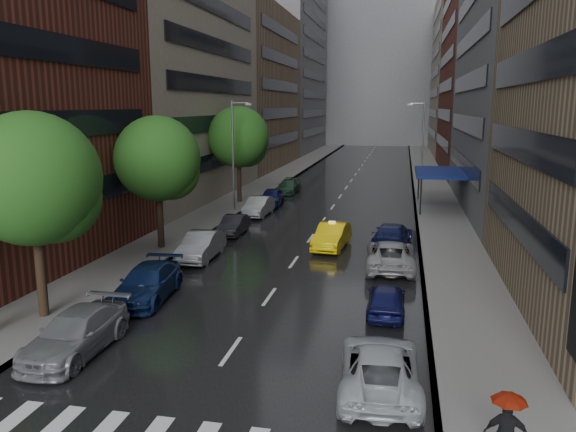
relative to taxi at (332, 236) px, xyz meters
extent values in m
plane|color=gray|center=(-1.72, -19.63, -0.78)|extent=(220.00, 220.00, 0.00)
cube|color=black|center=(-1.72, 30.37, -0.78)|extent=(14.00, 140.00, 0.01)
cube|color=gray|center=(-10.72, 30.37, -0.71)|extent=(4.00, 140.00, 0.15)
cube|color=gray|center=(7.28, 30.37, -0.71)|extent=(4.00, 140.00, 0.15)
cube|color=silver|center=(-6.42, -21.63, -0.77)|extent=(0.55, 2.80, 0.01)
cube|color=gray|center=(-16.72, 16.37, 16.22)|extent=(8.00, 28.00, 34.00)
cube|color=#937A5B|center=(-16.72, 44.37, 10.22)|extent=(8.00, 28.00, 22.00)
cube|color=slate|center=(-16.72, 74.37, 18.22)|extent=(8.00, 32.00, 38.00)
cube|color=slate|center=(13.28, 16.37, 11.22)|extent=(8.00, 28.00, 24.00)
cube|color=maroon|center=(13.28, 44.37, 17.22)|extent=(8.00, 28.00, 36.00)
cube|color=gray|center=(13.28, 74.37, 13.22)|extent=(8.00, 32.00, 28.00)
cube|color=slate|center=(-1.72, 98.37, 15.22)|extent=(40.00, 14.00, 32.00)
cylinder|color=#382619|center=(-10.32, -14.14, 1.58)|extent=(0.40, 0.40, 4.72)
sphere|color=#1E5116|center=(-10.32, -14.14, 5.11)|extent=(5.39, 5.39, 5.39)
cylinder|color=#382619|center=(-10.32, -2.38, 1.47)|extent=(0.40, 0.40, 4.51)
sphere|color=#1E5116|center=(-10.32, -2.38, 4.85)|extent=(5.15, 5.15, 5.15)
cylinder|color=#382619|center=(-10.32, 14.74, 1.62)|extent=(0.40, 0.40, 4.80)
sphere|color=#1E5116|center=(-10.32, 14.74, 5.21)|extent=(5.48, 5.48, 5.48)
imported|color=yellow|center=(0.00, 0.00, 0.00)|extent=(2.08, 4.87, 1.56)
imported|color=gray|center=(-7.12, -16.88, -0.03)|extent=(2.12, 5.19, 1.50)
imported|color=#0F1F49|center=(-7.12, -11.04, -0.01)|extent=(2.60, 5.46, 1.54)
imported|color=gray|center=(-7.12, -4.01, 0.01)|extent=(1.78, 4.81, 1.57)
imported|color=black|center=(-7.12, 2.43, -0.12)|extent=(1.45, 4.02, 1.32)
imported|color=gray|center=(-7.12, 9.29, -0.02)|extent=(1.74, 4.65, 1.52)
imported|color=#0E1243|center=(-7.12, 13.92, -0.01)|extent=(2.08, 4.62, 1.54)
imported|color=#1C3D28|center=(-7.12, 21.41, -0.10)|extent=(2.08, 4.79, 1.37)
imported|color=#B6BAC0|center=(3.68, -17.36, -0.05)|extent=(2.73, 5.42, 1.47)
imported|color=#0E1143|center=(3.68, -10.72, -0.11)|extent=(1.60, 3.95, 1.34)
imported|color=#949398|center=(3.68, -3.82, 0.00)|extent=(2.79, 5.70, 1.56)
imported|color=#0E1441|center=(3.68, 0.92, -0.01)|extent=(2.66, 5.53, 1.55)
imported|color=#AA250D|center=(6.81, -20.97, 1.02)|extent=(0.82, 0.82, 0.72)
cylinder|color=gray|center=(-9.52, 10.37, 3.87)|extent=(0.18, 0.18, 9.00)
cube|color=gray|center=(-8.12, 10.37, 8.07)|extent=(0.50, 0.22, 0.16)
cylinder|color=gray|center=(6.08, 25.37, 3.87)|extent=(0.18, 0.18, 9.00)
cube|color=gray|center=(4.68, 25.37, 8.07)|extent=(0.50, 0.22, 0.16)
cube|color=navy|center=(7.28, 15.37, 2.37)|extent=(4.00, 8.00, 0.25)
cylinder|color=black|center=(5.68, 11.57, 0.87)|extent=(0.12, 0.12, 3.00)
cylinder|color=black|center=(5.68, 19.17, 0.87)|extent=(0.12, 0.12, 3.00)
camera|label=1|loc=(4.12, -33.87, 7.99)|focal=35.00mm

